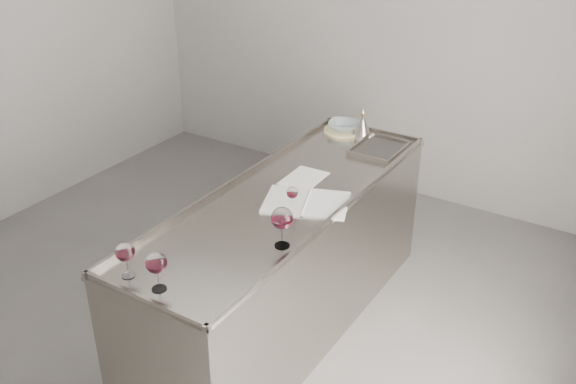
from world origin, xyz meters
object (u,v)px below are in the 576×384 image
Objects in this scene: counter at (286,263)px; ceramic_bowl at (344,126)px; wine_glass_middle at (156,264)px; wine_funnel at (362,127)px; wine_glass_left at (125,253)px; notebook at (306,202)px; wine_glass_right at (282,219)px; wine_glass_small at (292,193)px.

counter is 1.21m from ceramic_bowl.
wine_glass_middle is 2.16m from wine_funnel.
wine_glass_left is 0.32× the size of notebook.
wine_glass_right is 1.04× the size of wine_funnel.
counter is at bearing 138.21° from wine_glass_small.
counter is 0.82m from wine_glass_right.
notebook is at bearing -80.44° from wine_funnel.
wine_glass_right is 1.65× the size of wine_glass_small.
ceramic_bowl is (-0.33, 1.08, 0.04)m from notebook.
wine_funnel reaches higher than notebook.
wine_glass_middle is at bearing -85.15° from ceramic_bowl.
wine_glass_small is (0.11, 0.98, -0.05)m from wine_glass_middle.
ceramic_bowl is at bearing 99.83° from counter.
counter is at bearing -88.05° from wine_funnel.
wine_glass_small is 0.13m from notebook.
wine_funnel is at bearing 85.68° from wine_glass_left.
wine_glass_left is 1.37× the size of wine_glass_small.
notebook is (0.15, -0.00, 0.47)m from counter.
notebook is (0.15, 1.08, -0.13)m from wine_glass_middle.
wine_glass_left is 2.16m from ceramic_bowl.
wine_glass_right reaches higher than ceramic_bowl.
notebook is at bearing 82.11° from wine_glass_middle.
wine_glass_middle is 0.89× the size of wine_glass_right.
counter is 1.20m from wine_funnel.
wine_glass_left is at bearing 180.00° from wine_glass_middle.
wine_glass_right is 0.41m from wine_glass_small.
wine_glass_middle is 1.48× the size of wine_glass_small.
wine_funnel reaches higher than ceramic_bowl.
wine_glass_left is 0.78m from wine_glass_right.
notebook is 2.58× the size of ceramic_bowl.
wine_glass_middle is 1.10m from notebook.
wine_glass_right reaches higher than wine_funnel.
ceramic_bowl is (0.01, 2.16, -0.08)m from wine_glass_left.
counter is at bearing 120.74° from wine_glass_right.
notebook is 2.66× the size of wine_funnel.
wine_glass_right is at bearing 65.76° from wine_glass_middle.
ceramic_bowl is at bearing 86.31° from notebook.
ceramic_bowl is at bearing 104.06° from wine_glass_small.
counter is at bearing 157.98° from notebook.
wine_glass_middle is 0.68m from wine_glass_right.
counter is 1.25m from wine_glass_left.
wine_glass_left is 0.86× the size of wine_funnel.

